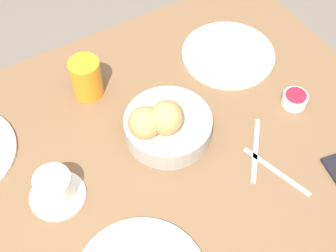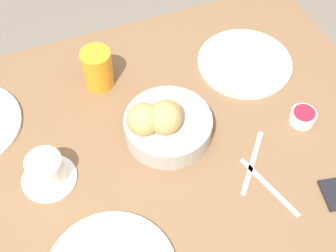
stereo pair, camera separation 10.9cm
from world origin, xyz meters
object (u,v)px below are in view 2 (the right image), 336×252
Objects in this scene: juice_glass at (97,69)px; knife_silver at (252,162)px; plate_near_left at (245,63)px; jam_bowl_berry at (303,117)px; fork_silver at (269,187)px; bread_basket at (165,123)px; coffee_cup at (47,171)px.

knife_silver is (-0.26, 0.36, -0.05)m from juice_glass.
jam_bowl_berry is (-0.05, 0.22, 0.01)m from plate_near_left.
juice_glass is 0.50m from fork_silver.
fork_silver is at bearing 127.75° from bread_basket.
plate_near_left reaches higher than knife_silver.
fork_silver is (0.16, 0.13, -0.01)m from jam_bowl_berry.
jam_bowl_berry is at bearing 174.71° from coffee_cup.
bread_basket is 1.94× the size of juice_glass.
plate_near_left is 0.37m from fork_silver.
bread_basket is 0.22m from knife_silver.
coffee_cup is 0.46m from knife_silver.
knife_silver is at bearing 164.64° from coffee_cup.
bread_basket is 0.27m from fork_silver.
plate_near_left is at bearing 169.13° from juice_glass.
coffee_cup is 1.95× the size of jam_bowl_berry.
juice_glass reaches higher than knife_silver.
fork_silver is at bearing 121.67° from juice_glass.
jam_bowl_berry reaches higher than plate_near_left.
fork_silver is at bearing 40.02° from jam_bowl_berry.
bread_basket is at bearing 114.73° from juice_glass.
jam_bowl_berry is 0.18m from knife_silver.
bread_basket is 1.18× the size of fork_silver.
knife_silver is (0.01, -0.07, 0.00)m from fork_silver.
knife_silver is (0.17, 0.06, -0.01)m from jam_bowl_berry.
coffee_cup is at bearing 16.24° from plate_near_left.
plate_near_left is at bearing -78.29° from jam_bowl_berry.
coffee_cup is 0.61m from jam_bowl_berry.
plate_near_left is 1.75× the size of knife_silver.
bread_basket is 0.32m from plate_near_left.
juice_glass is 0.86× the size of coffee_cup.
jam_bowl_berry is 0.44× the size of knife_silver.
bread_basket is at bearing -52.25° from fork_silver.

